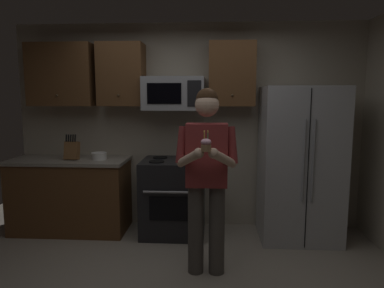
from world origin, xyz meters
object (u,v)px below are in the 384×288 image
(microwave, at_px, (174,94))
(knife_block, at_px, (72,150))
(person, at_px, (207,172))
(cupcake, at_px, (206,145))
(oven_range, at_px, (173,197))
(refrigerator, at_px, (300,164))
(bowl_large_white, at_px, (99,156))

(microwave, distance_m, knife_block, 1.42)
(person, relative_size, cupcake, 10.13)
(oven_range, height_order, refrigerator, refrigerator)
(bowl_large_white, bearing_deg, refrigerator, -0.72)
(refrigerator, relative_size, knife_block, 5.63)
(knife_block, distance_m, cupcake, 2.10)
(oven_range, bearing_deg, knife_block, -178.63)
(person, bearing_deg, refrigerator, 40.71)
(microwave, distance_m, cupcake, 1.54)
(microwave, xyz_separation_m, knife_block, (-1.24, -0.15, -0.68))
(refrigerator, bearing_deg, cupcake, -130.63)
(cupcake, bearing_deg, oven_range, 108.04)
(microwave, height_order, bowl_large_white, microwave)
(refrigerator, height_order, knife_block, refrigerator)
(oven_range, height_order, cupcake, cupcake)
(knife_block, distance_m, person, 1.91)
(knife_block, xyz_separation_m, person, (1.66, -0.94, -0.04))
(refrigerator, height_order, cupcake, refrigerator)
(microwave, bearing_deg, bowl_large_white, -171.99)
(knife_block, relative_size, cupcake, 1.84)
(microwave, xyz_separation_m, bowl_large_white, (-0.91, -0.13, -0.75))
(person, bearing_deg, oven_range, 113.58)
(oven_range, bearing_deg, person, -66.42)
(microwave, bearing_deg, knife_block, -173.14)
(knife_block, bearing_deg, microwave, 6.86)
(person, bearing_deg, microwave, 111.23)
(microwave, relative_size, refrigerator, 0.41)
(person, xyz_separation_m, cupcake, (0.00, -0.33, 0.30))
(knife_block, bearing_deg, bowl_large_white, 3.59)
(oven_range, relative_size, microwave, 1.26)
(knife_block, xyz_separation_m, bowl_large_white, (0.33, 0.02, -0.07))
(oven_range, relative_size, bowl_large_white, 4.95)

